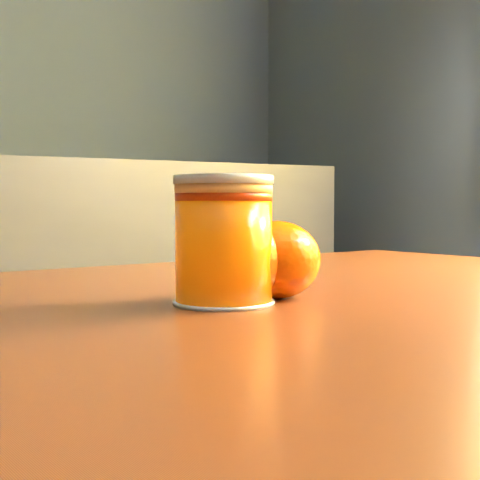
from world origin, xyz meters
TOP-DOWN VIEW (x-y plane):
  - table at (0.87, 0.26)m, footprint 1.07×0.82m
  - juice_glass at (0.83, 0.27)m, footprint 0.07×0.07m
  - orange_front at (0.84, 0.28)m, footprint 0.07×0.07m
  - orange_back at (0.87, 0.28)m, footprint 0.08×0.08m

SIDE VIEW (x-z plane):
  - table at x=0.87m, z-range 0.27..1.01m
  - orange_back at x=0.87m, z-range 0.74..0.80m
  - orange_front at x=0.84m, z-range 0.74..0.80m
  - juice_glass at x=0.83m, z-range 0.74..0.83m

